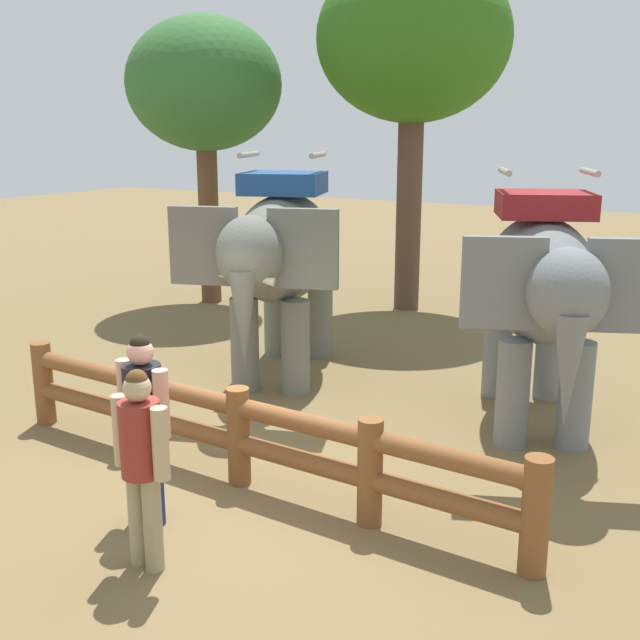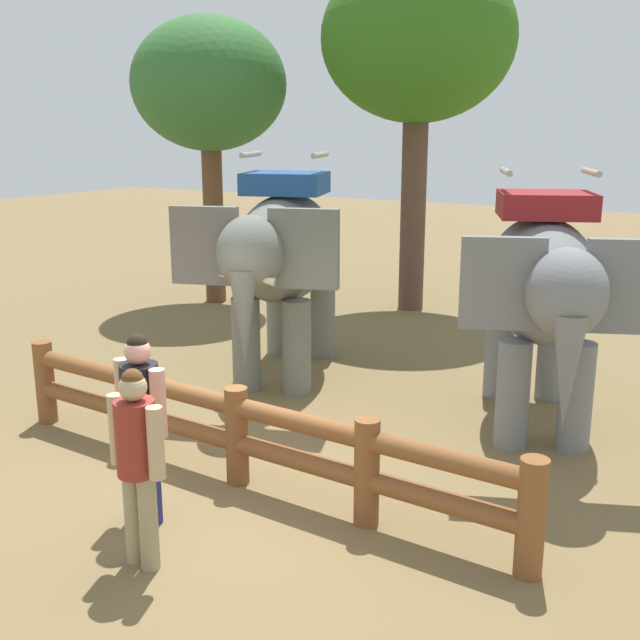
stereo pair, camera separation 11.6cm
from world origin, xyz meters
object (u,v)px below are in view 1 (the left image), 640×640
Objects in this scene: log_fence at (239,429)px; elephant_center at (542,287)px; tree_far_left at (413,42)px; tree_back_center at (204,87)px; tourist_woman_in_black at (144,416)px; tourist_man_in_blue at (141,455)px; elephant_near_left at (280,255)px.

log_fence is 4.03m from elephant_center.
tree_far_left is 1.18× the size of tree_back_center.
tree_far_left is at bearing 21.27° from tree_back_center.
tourist_woman_in_black is at bearing -121.08° from elephant_center.
tree_back_center is at bearing 129.62° from log_fence.
tourist_man_in_blue is 0.30× the size of tree_back_center.
elephant_center is at bearing 67.21° from tourist_man_in_blue.
tourist_man_in_blue reaches higher than log_fence.
tourist_woman_in_black reaches higher than tourist_man_in_blue.
tourist_woman_in_black is at bearing -104.32° from log_fence.
log_fence is 9.65m from tree_far_left.
log_fence is at bearing -64.42° from elephant_near_left.
elephant_near_left is 2.24× the size of tourist_man_in_blue.
tree_far_left is at bearing 101.20° from tourist_man_in_blue.
tourist_man_in_blue is 0.26× the size of tree_far_left.
elephant_center is (2.26, 3.12, 1.18)m from log_fence.
tree_far_left reaches higher than elephant_near_left.
log_fence is 0.94× the size of tree_far_left.
tourist_man_in_blue is at bearing -78.80° from tree_far_left.
tree_back_center is (-7.87, 3.67, 2.64)m from elephant_center.
log_fence is 3.77m from elephant_near_left.
elephant_center is 0.55× the size of tree_far_left.
tourist_woman_in_black is 10.08m from tree_back_center.
elephant_near_left is 2.14× the size of tourist_woman_in_black.
tree_back_center reaches higher than elephant_near_left.
tourist_man_in_blue is at bearing -55.32° from tree_back_center.
log_fence is at bearing -50.38° from tree_back_center.
tree_back_center is (-3.88, -1.51, -0.79)m from tree_far_left.
tourist_man_in_blue is (1.77, -4.88, -0.83)m from elephant_near_left.
elephant_center is at bearing -1.28° from elephant_near_left.
elephant_center is 5.26m from tourist_man_in_blue.
tree_back_center is (-5.34, 7.87, 3.36)m from tourist_woman_in_black.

